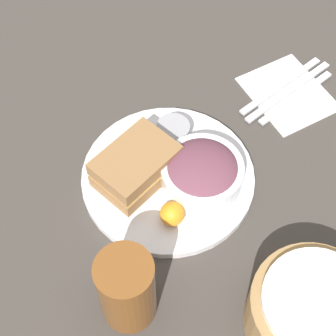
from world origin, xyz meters
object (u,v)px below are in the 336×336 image
(drink_glass, at_px, (127,289))
(knife, at_px, (288,92))
(spoon, at_px, (296,97))
(sandwich, at_px, (136,166))
(bread_basket, at_px, (312,312))
(fork, at_px, (281,86))
(salad_bowl, at_px, (202,173))
(dressing_cup, at_px, (173,132))
(plate, at_px, (168,177))

(drink_glass, bearing_deg, knife, -153.44)
(knife, relative_size, spoon, 1.17)
(sandwich, relative_size, bread_basket, 0.85)
(fork, height_order, spoon, same)
(salad_bowl, bearing_deg, sandwich, -36.22)
(drink_glass, relative_size, knife, 0.65)
(bread_basket, height_order, spoon, bread_basket)
(dressing_cup, height_order, spoon, dressing_cup)
(dressing_cup, distance_m, spoon, 0.24)
(fork, height_order, knife, same)
(salad_bowl, distance_m, fork, 0.26)
(plate, bearing_deg, spoon, -172.57)
(plate, height_order, bread_basket, bread_basket)
(knife, distance_m, spoon, 0.02)
(salad_bowl, bearing_deg, dressing_cup, -92.58)
(salad_bowl, height_order, fork, salad_bowl)
(plate, distance_m, bread_basket, 0.30)
(sandwich, relative_size, spoon, 0.82)
(plate, distance_m, salad_bowl, 0.06)
(dressing_cup, bearing_deg, sandwich, 23.21)
(knife, bearing_deg, drink_glass, -164.57)
(plate, height_order, spoon, plate)
(knife, bearing_deg, salad_bowl, -169.81)
(plate, relative_size, sandwich, 1.90)
(salad_bowl, relative_size, dressing_cup, 2.32)
(fork, bearing_deg, knife, -90.00)
(bread_basket, bearing_deg, plate, -80.04)
(fork, bearing_deg, salad_bowl, -165.85)
(sandwich, height_order, dressing_cup, sandwich)
(fork, distance_m, knife, 0.02)
(fork, bearing_deg, dressing_cup, 171.96)
(dressing_cup, distance_m, drink_glass, 0.29)
(sandwich, xyz_separation_m, bread_basket, (-0.10, 0.32, 0.00))
(salad_bowl, bearing_deg, plate, -45.07)
(plate, distance_m, sandwich, 0.06)
(sandwich, height_order, knife, sandwich)
(sandwich, height_order, spoon, sandwich)
(dressing_cup, xyz_separation_m, drink_glass, (0.19, 0.22, 0.04))
(plate, bearing_deg, bread_basket, 99.96)
(salad_bowl, distance_m, knife, 0.26)
(dressing_cup, bearing_deg, bread_basket, 91.51)
(salad_bowl, height_order, knife, salad_bowl)
(fork, bearing_deg, bread_basket, -131.93)
(bread_basket, xyz_separation_m, fork, (-0.22, -0.37, -0.04))
(sandwich, bearing_deg, fork, -171.07)
(dressing_cup, xyz_separation_m, bread_basket, (-0.01, 0.35, 0.01))
(dressing_cup, distance_m, fork, 0.23)
(fork, bearing_deg, drink_glass, -162.48)
(salad_bowl, bearing_deg, drink_glass, 32.54)
(knife, xyz_separation_m, spoon, (-0.00, 0.02, 0.00))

